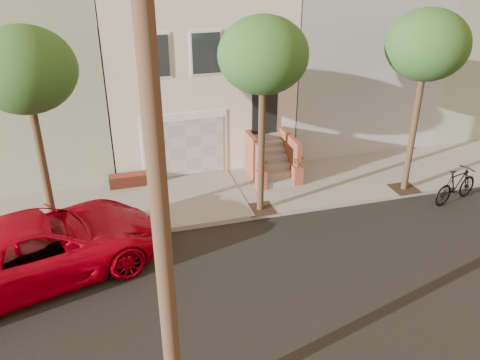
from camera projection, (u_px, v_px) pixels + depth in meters
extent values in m
plane|color=black|center=(269.00, 289.00, 13.12)|extent=(90.00, 90.00, 0.00)
cube|color=gray|center=(221.00, 195.00, 17.70)|extent=(40.00, 3.70, 0.15)
cube|color=beige|center=(187.00, 60.00, 21.16)|extent=(7.00, 8.00, 7.00)
cube|color=gray|center=(16.00, 70.00, 19.49)|extent=(6.50, 8.00, 7.00)
cube|color=gray|center=(332.00, 51.00, 22.83)|extent=(6.50, 8.00, 7.00)
cube|color=gray|center=(453.00, 43.00, 24.42)|extent=(6.50, 8.00, 7.00)
cube|color=silver|center=(185.00, 145.00, 18.51)|extent=(3.20, 0.12, 2.50)
cube|color=#B3B3AE|center=(185.00, 148.00, 18.50)|extent=(2.90, 0.06, 2.20)
cube|color=gray|center=(196.00, 196.00, 17.44)|extent=(3.20, 3.70, 0.02)
cube|color=brown|center=(129.00, 180.00, 18.15)|extent=(1.40, 0.45, 0.44)
cube|color=black|center=(265.00, 108.00, 18.71)|extent=(1.00, 0.06, 2.00)
cube|color=#3F4751|center=(154.00, 56.00, 16.76)|extent=(1.00, 0.06, 1.40)
cube|color=silver|center=(154.00, 56.00, 16.77)|extent=(1.15, 0.05, 1.55)
cube|color=#3F4751|center=(206.00, 53.00, 17.20)|extent=(1.00, 0.06, 1.40)
cube|color=silver|center=(206.00, 53.00, 17.21)|extent=(1.15, 0.05, 1.55)
cube|color=#3F4751|center=(255.00, 50.00, 17.64)|extent=(1.00, 0.06, 1.40)
cube|color=silver|center=(255.00, 50.00, 17.66)|extent=(1.15, 0.05, 1.55)
cube|color=gray|center=(279.00, 183.00, 18.19)|extent=(1.20, 0.28, 0.20)
cube|color=gray|center=(276.00, 175.00, 18.34)|extent=(1.20, 0.28, 0.20)
cube|color=gray|center=(274.00, 167.00, 18.49)|extent=(1.20, 0.28, 0.20)
cube|color=gray|center=(272.00, 159.00, 18.65)|extent=(1.20, 0.28, 0.20)
cube|color=gray|center=(269.00, 152.00, 18.80)|extent=(1.20, 0.28, 0.20)
cube|color=gray|center=(267.00, 144.00, 18.95)|extent=(1.20, 0.28, 0.20)
cube|color=gray|center=(265.00, 137.00, 19.10)|extent=(1.20, 0.28, 0.20)
cube|color=brown|center=(254.00, 159.00, 18.43)|extent=(0.18, 1.96, 1.60)
cube|color=brown|center=(289.00, 155.00, 18.77)|extent=(0.18, 1.96, 1.60)
cube|color=brown|center=(261.00, 180.00, 17.87)|extent=(0.35, 0.35, 0.70)
imported|color=#234F1C|center=(261.00, 165.00, 17.62)|extent=(0.40, 0.35, 0.45)
cube|color=brown|center=(297.00, 175.00, 18.21)|extent=(0.35, 0.35, 0.70)
imported|color=#234F1C|center=(298.00, 161.00, 17.96)|extent=(0.41, 0.35, 0.45)
cube|color=#2D2116|center=(57.00, 238.00, 15.07)|extent=(0.90, 0.90, 0.02)
cylinder|color=#332617|center=(45.00, 176.00, 14.14)|extent=(0.22, 0.22, 4.20)
ellipsoid|color=#234F1C|center=(25.00, 70.00, 12.79)|extent=(2.70, 2.57, 2.29)
cube|color=#2D2116|center=(260.00, 209.00, 16.66)|extent=(0.90, 0.90, 0.02)
cylinder|color=#332617|center=(261.00, 152.00, 15.73)|extent=(0.22, 0.22, 4.20)
ellipsoid|color=#234F1C|center=(263.00, 55.00, 14.38)|extent=(2.70, 2.57, 2.29)
cube|color=#2D2116|center=(404.00, 188.00, 18.01)|extent=(0.90, 0.90, 0.02)
cylinder|color=#332617|center=(413.00, 135.00, 17.08)|extent=(0.22, 0.22, 4.20)
ellipsoid|color=#234F1C|center=(427.00, 45.00, 15.73)|extent=(2.70, 2.57, 2.29)
cylinder|color=#4B3322|center=(158.00, 190.00, 7.41)|extent=(0.30, 0.30, 10.00)
imported|color=#BA0015|center=(41.00, 247.00, 13.28)|extent=(7.11, 4.77, 1.81)
imported|color=black|center=(456.00, 185.00, 17.19)|extent=(2.19, 1.17, 1.26)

